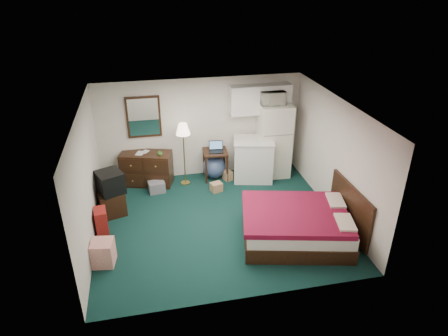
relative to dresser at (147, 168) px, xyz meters
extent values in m
cube|color=black|center=(1.39, -1.98, -0.41)|extent=(5.00, 4.50, 0.01)
cube|color=silver|center=(1.39, -1.98, 2.09)|extent=(5.00, 4.50, 0.01)
cube|color=silver|center=(1.39, 0.27, 0.84)|extent=(5.00, 0.01, 2.50)
cube|color=silver|center=(1.39, -4.23, 0.84)|extent=(5.00, 0.01, 2.50)
cube|color=silver|center=(-1.11, -1.98, 0.84)|extent=(0.01, 4.50, 2.50)
cube|color=silver|center=(3.89, -1.98, 0.84)|extent=(0.01, 4.50, 2.50)
sphere|color=#364975|center=(1.66, -0.02, -0.12)|extent=(0.64, 0.64, 0.57)
imported|color=silver|center=(3.08, -0.11, 1.66)|extent=(0.60, 0.34, 0.40)
imported|color=tan|center=(-0.21, 0.02, 0.53)|extent=(0.18, 0.08, 0.25)
imported|color=tan|center=(-0.07, 0.10, 0.51)|extent=(0.13, 0.10, 0.20)
imported|color=#448131|center=(0.34, -0.20, 0.47)|extent=(0.13, 0.11, 0.12)
camera|label=1|loc=(0.06, -8.89, 4.41)|focal=32.00mm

